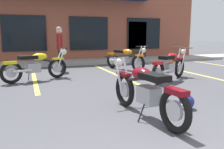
% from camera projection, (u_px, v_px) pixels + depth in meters
% --- Properties ---
extents(ground_plane, '(80.00, 80.00, 0.00)m').
position_uv_depth(ground_plane, '(108.00, 101.00, 5.00)').
color(ground_plane, '#47474C').
extents(sidewalk_kerb, '(22.00, 1.80, 0.14)m').
position_uv_depth(sidewalk_kerb, '(61.00, 62.00, 11.48)').
color(sidewalk_kerb, '#A8A59E').
rests_on(sidewalk_kerb, ground_plane).
extents(brick_storefront_building, '(15.88, 6.70, 4.06)m').
position_uv_depth(brick_storefront_building, '(52.00, 24.00, 14.56)').
color(brick_storefront_building, brown).
rests_on(brick_storefront_building, ground_plane).
extents(painted_stall_lines, '(13.66, 4.80, 0.01)m').
position_uv_depth(painted_stall_lines, '(76.00, 76.00, 8.14)').
color(painted_stall_lines, '#DBCC4C').
rests_on(painted_stall_lines, ground_plane).
extents(motorcycle_foreground_classic, '(0.68, 2.11, 0.98)m').
position_uv_depth(motorcycle_foreground_classic, '(145.00, 90.00, 3.97)').
color(motorcycle_foreground_classic, black).
rests_on(motorcycle_foreground_classic, ground_plane).
extents(motorcycle_red_sportbike, '(1.09, 2.00, 0.98)m').
position_uv_depth(motorcycle_red_sportbike, '(125.00, 58.00, 9.42)').
color(motorcycle_red_sportbike, black).
rests_on(motorcycle_red_sportbike, ground_plane).
extents(motorcycle_black_cruiser, '(1.87, 1.35, 0.98)m').
position_uv_depth(motorcycle_black_cruiser, '(170.00, 65.00, 7.22)').
color(motorcycle_black_cruiser, black).
rests_on(motorcycle_black_cruiser, ground_plane).
extents(motorcycle_blue_standard, '(2.01, 1.07, 0.98)m').
position_uv_depth(motorcycle_blue_standard, '(36.00, 65.00, 7.19)').
color(motorcycle_blue_standard, black).
rests_on(motorcycle_blue_standard, ground_plane).
extents(person_in_shorts_foreground, '(0.31, 0.61, 1.68)m').
position_uv_depth(person_in_shorts_foreground, '(60.00, 46.00, 9.02)').
color(person_in_shorts_foreground, black).
rests_on(person_in_shorts_foreground, ground_plane).
extents(helmet_on_pavement, '(0.26, 0.26, 0.26)m').
position_uv_depth(helmet_on_pavement, '(187.00, 102.00, 4.47)').
color(helmet_on_pavement, navy).
rests_on(helmet_on_pavement, ground_plane).
extents(traffic_cone, '(0.34, 0.34, 0.53)m').
position_uv_depth(traffic_cone, '(173.00, 59.00, 11.03)').
color(traffic_cone, orange).
rests_on(traffic_cone, ground_plane).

